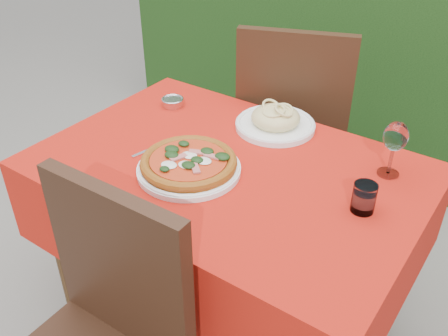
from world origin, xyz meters
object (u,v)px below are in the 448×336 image
Objects in this scene: chair_far at (293,121)px; wine_glass at (395,139)px; pizza_plate at (189,164)px; pasta_plate at (275,121)px; steel_ramekin at (173,103)px; fork at (148,151)px; water_glass at (364,199)px.

chair_far is 0.74m from wine_glass.
pizza_plate is 1.14× the size of pasta_plate.
pizza_plate is at bearing -43.77° from steel_ramekin.
fork is (-0.20, 0.02, -0.03)m from pizza_plate.
chair_far is 11.57× the size of water_glass.
pizza_plate is 0.55m from water_glass.
wine_glass is at bearing 122.58° from chair_far.
water_glass is 0.24m from wine_glass.
water_glass reaches higher than pasta_plate.
water_glass is 0.48× the size of wine_glass.
pasta_plate is 0.48m from fork.
wine_glass reaches higher than pasta_plate.
pasta_plate is 3.63× the size of steel_ramekin.
steel_ramekin is (-0.35, 0.33, -0.01)m from pizza_plate.
pizza_plate is 3.73× the size of water_glass.
pasta_plate is 0.47m from wine_glass.
pasta_plate is at bearing 10.64° from steel_ramekin.
wine_glass is (0.55, -0.40, 0.28)m from chair_far.
steel_ramekin is (-0.88, 0.20, -0.03)m from water_glass.
chair_far is 3.52× the size of pasta_plate.
water_glass reaches higher than steel_ramekin.
chair_far is 0.86m from water_glass.
chair_far is at bearing 143.69° from wine_glass.
wine_glass is at bearing 34.00° from pizza_plate.
fork is (-0.18, -0.74, 0.16)m from chair_far.
steel_ramekin is at bearing -169.36° from pasta_plate.
pasta_plate is (0.08, 0.41, 0.00)m from pizza_plate.
chair_far reaches higher than water_glass.
pasta_plate is (0.10, -0.35, 0.18)m from chair_far.
water_glass is (0.55, -0.63, 0.19)m from chair_far.
steel_ramekin is at bearing -178.49° from wine_glass.
pasta_plate is 0.53m from water_glass.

